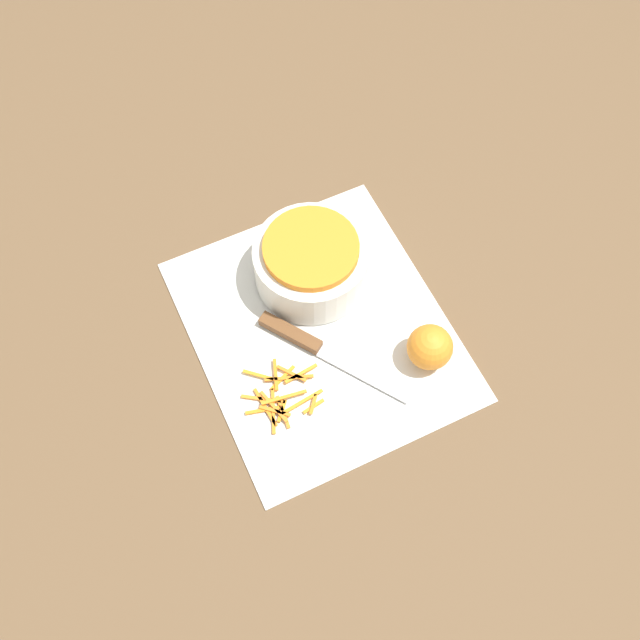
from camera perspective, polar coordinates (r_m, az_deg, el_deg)
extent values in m
plane|color=brown|center=(1.17, 0.00, -0.80)|extent=(4.00, 4.00, 0.00)
cube|color=silver|center=(1.17, 0.00, -0.74)|extent=(0.44, 0.38, 0.01)
cylinder|color=silver|center=(1.18, -0.67, 4.32)|extent=(0.18, 0.18, 0.08)
cylinder|color=orange|center=(1.14, -0.70, 5.45)|extent=(0.15, 0.15, 0.02)
cube|color=brown|center=(1.16, -2.26, -0.98)|extent=(0.10, 0.08, 0.02)
cube|color=silver|center=(1.14, 3.39, -4.10)|extent=(0.14, 0.11, 0.00)
sphere|color=orange|center=(1.13, 8.37, -2.06)|extent=(0.07, 0.07, 0.07)
cube|color=orange|center=(1.13, -2.87, -4.43)|extent=(0.02, 0.05, 0.00)
cube|color=orange|center=(1.11, -3.45, -6.93)|extent=(0.04, 0.04, 0.00)
cube|color=orange|center=(1.13, -4.72, -4.21)|extent=(0.04, 0.04, 0.00)
cube|color=orange|center=(1.11, -4.36, -6.87)|extent=(0.02, 0.05, 0.00)
cube|color=orange|center=(1.11, -0.49, -6.59)|extent=(0.01, 0.04, 0.00)
cube|color=orange|center=(1.13, -2.19, -4.09)|extent=(0.04, 0.03, 0.00)
cube|color=orange|center=(1.11, -3.54, -6.61)|extent=(0.06, 0.02, 0.00)
cube|color=orange|center=(1.13, -2.37, -4.43)|extent=(0.03, 0.07, 0.00)
cube|color=orange|center=(1.11, -1.37, -6.25)|extent=(0.01, 0.07, 0.00)
cube|color=orange|center=(1.11, -3.58, -6.94)|extent=(0.07, 0.03, 0.00)
cube|color=orange|center=(1.11, -2.75, -5.90)|extent=(0.02, 0.07, 0.00)
cube|color=orange|center=(1.12, -4.35, -6.03)|extent=(0.04, 0.06, 0.00)
cube|color=orange|center=(1.11, -0.51, -6.44)|extent=(0.03, 0.02, 0.00)
cube|color=orange|center=(1.11, -2.84, -7.01)|extent=(0.05, 0.01, 0.00)
cube|color=orange|center=(1.13, -1.45, -4.10)|extent=(0.01, 0.06, 0.00)
cube|color=orange|center=(1.11, -2.92, -6.94)|extent=(0.03, 0.03, 0.00)
cube|color=orange|center=(1.12, -4.18, -6.65)|extent=(0.07, 0.01, 0.00)
cube|color=orange|center=(1.13, -3.40, -4.17)|extent=(0.05, 0.02, 0.00)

